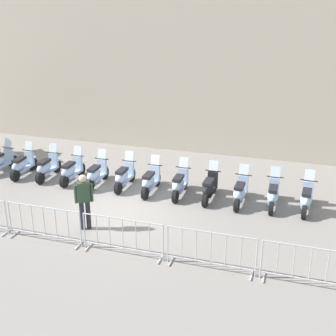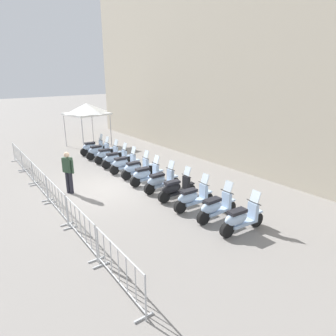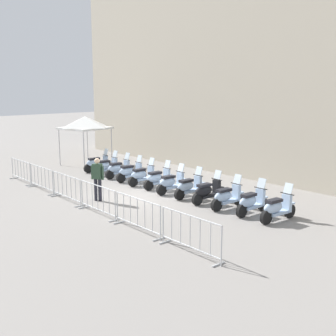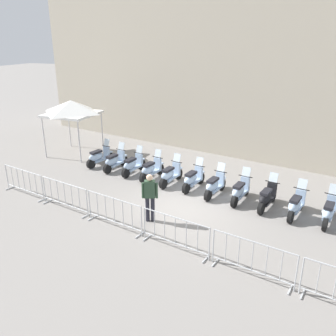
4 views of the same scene
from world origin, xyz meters
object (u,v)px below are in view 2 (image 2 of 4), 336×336
Objects in this scene: motorcycle_7 at (160,181)px; motorcycle_10 at (216,207)px; barrier_segment_0 at (18,156)px; barrier_segment_4 at (81,226)px; motorcycle_6 at (146,175)px; motorcycle_8 at (176,189)px; motorcycle_0 at (93,147)px; motorcycle_11 at (241,219)px; motorcycle_3 at (116,159)px; motorcycle_1 at (99,151)px; barrier_segment_5 at (119,269)px; canopy_tent at (86,109)px; barrier_segment_1 at (27,167)px; motorcycle_2 at (107,155)px; motorcycle_4 at (124,164)px; officer_near_row_end at (68,170)px; motorcycle_9 at (192,198)px; motorcycle_5 at (136,168)px; barrier_segment_3 at (56,199)px; barrier_segment_2 at (39,180)px.

motorcycle_10 is (3.11, -0.60, 0.00)m from motorcycle_7.
barrier_segment_0 is 1.00× the size of barrier_segment_4.
motorcycle_6 and motorcycle_8 have the same top height.
motorcycle_11 is at bearing -11.76° from motorcycle_0.
barrier_segment_0 is at bearing -140.60° from motorcycle_3.
barrier_segment_5 is at bearing -32.70° from motorcycle_1.
motorcycle_3 is 5.97m from canopy_tent.
motorcycle_7 is at bearing 167.73° from motorcycle_8.
motorcycle_6 is 0.76× the size of barrier_segment_1.
canopy_tent is at bearing 159.61° from motorcycle_2.
motorcycle_7 is at bearing 125.14° from barrier_segment_5.
motorcycle_11 is 12.45m from barrier_segment_0.
motorcycle_11 reaches higher than barrier_segment_0.
motorcycle_3 is 1.00× the size of motorcycle_4.
motorcycle_1 is 1.01× the size of motorcycle_11.
barrier_segment_0 is (-12.34, -1.66, 0.07)m from motorcycle_11.
barrier_segment_4 is (7.30, -5.69, 0.07)m from motorcycle_1.
motorcycle_11 is 0.98× the size of officer_near_row_end.
motorcycle_6 is at bearing 169.52° from motorcycle_11.
motorcycle_1 is at bearing 168.94° from motorcycle_3.
barrier_segment_1 and barrier_segment_5 have the same top height.
motorcycle_10 is (1.06, -0.11, 0.00)m from motorcycle_9.
motorcycle_11 reaches higher than barrier_segment_4.
motorcycle_1 is at bearing 61.83° from barrier_segment_0.
barrier_segment_5 is 15.07m from canopy_tent.
motorcycle_3 is at bearing 65.48° from barrier_segment_1.
motorcycle_0 is 3.17m from motorcycle_3.
motorcycle_0 is 12.46m from barrier_segment_5.
motorcycle_11 is at bearing -10.48° from motorcycle_6.
motorcycle_1 is at bearing -14.99° from motorcycle_0.
barrier_segment_4 is at bearing -117.78° from motorcycle_10.
motorcycle_4 and motorcycle_11 have the same top height.
motorcycle_0 is at bearing 148.79° from barrier_segment_5.
motorcycle_0 is at bearing 168.11° from motorcycle_10.
motorcycle_2 is 1.00× the size of motorcycle_5.
barrier_segment_3 is at bearing -11.79° from barrier_segment_0.
motorcycle_3 and motorcycle_5 have the same top height.
barrier_segment_5 is (6.54, -5.50, 0.07)m from motorcycle_4.
motorcycle_9 is 12.09m from canopy_tent.
motorcycle_7 and motorcycle_11 have the same top height.
motorcycle_1 is 9.49m from motorcycle_10.
canopy_tent is at bearing 164.38° from motorcycle_9.
barrier_segment_1 and barrier_segment_2 have the same top height.
motorcycle_3 is (2.07, -0.40, 0.00)m from motorcycle_1.
barrier_segment_2 is at bearing 168.21° from barrier_segment_3.
barrier_segment_1 is at bearing 168.21° from barrier_segment_2.
motorcycle_7 is 3.73m from officer_near_row_end.
motorcycle_7 is at bearing 104.15° from barrier_segment_4.
motorcycle_8 is at bearing 169.66° from motorcycle_11.
motorcycle_1 is at bearing 168.56° from motorcycle_11.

